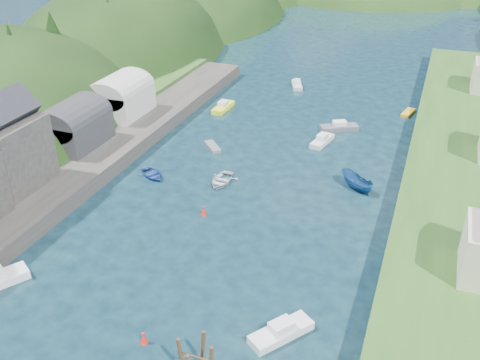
% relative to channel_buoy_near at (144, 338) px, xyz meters
% --- Properties ---
extents(ground, '(600.00, 600.00, 0.00)m').
position_rel_channel_buoy_near_xyz_m(ground, '(0.13, 44.03, -0.48)').
color(ground, black).
rests_on(ground, ground).
extents(hillside_left, '(44.00, 245.56, 52.00)m').
position_rel_channel_buoy_near_xyz_m(hillside_left, '(-44.87, 69.03, -8.51)').
color(hillside_left, black).
rests_on(hillside_left, ground).
extents(far_hills, '(103.00, 68.00, 44.00)m').
position_rel_channel_buoy_near_xyz_m(far_hills, '(1.34, 168.04, -11.28)').
color(far_hills, black).
rests_on(far_hills, ground).
extents(hill_trees, '(90.31, 148.75, 12.36)m').
position_rel_channel_buoy_near_xyz_m(hill_trees, '(0.40, 59.81, 10.57)').
color(hill_trees, black).
rests_on(hill_trees, ground).
extents(quay_left, '(12.00, 110.00, 2.00)m').
position_rel_channel_buoy_near_xyz_m(quay_left, '(-23.87, 14.03, 0.52)').
color(quay_left, '#2D2B28').
rests_on(quay_left, ground).
extents(boat_sheds, '(7.00, 21.00, 7.50)m').
position_rel_channel_buoy_near_xyz_m(boat_sheds, '(-25.87, 33.03, 4.79)').
color(boat_sheds, '#2D2D30').
rests_on(boat_sheds, quay_left).
extents(terrace_right, '(16.00, 120.00, 2.40)m').
position_rel_channel_buoy_near_xyz_m(terrace_right, '(25.13, 34.03, 0.72)').
color(terrace_right, '#234719').
rests_on(terrace_right, ground).
extents(channel_buoy_near, '(0.70, 0.70, 1.10)m').
position_rel_channel_buoy_near_xyz_m(channel_buoy_near, '(0.00, 0.00, 0.00)').
color(channel_buoy_near, red).
rests_on(channel_buoy_near, ground).
extents(channel_buoy_far, '(0.70, 0.70, 1.10)m').
position_rel_channel_buoy_near_xyz_m(channel_buoy_far, '(-3.41, 19.62, 0.00)').
color(channel_buoy_far, red).
rests_on(channel_buoy_far, ground).
extents(moored_boats, '(36.03, 89.22, 1.99)m').
position_rel_channel_buoy_near_xyz_m(moored_boats, '(-3.17, 19.34, 0.08)').
color(moored_boats, silver).
rests_on(moored_boats, ground).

